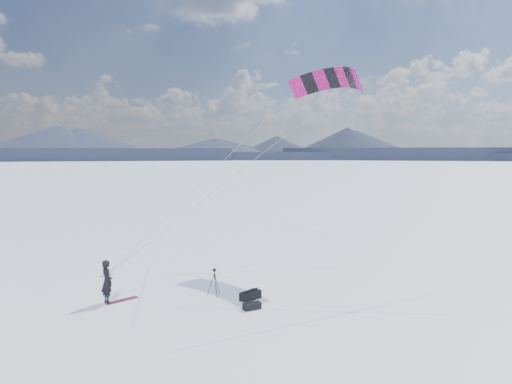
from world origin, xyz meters
TOP-DOWN VIEW (x-y plane):
  - ground at (0.00, 0.00)m, footprint 1800.00×1800.00m
  - horizon_hills at (-0.00, 0.00)m, footprint 704.47×706.88m
  - snow_tracks at (-1.98, 0.09)m, footprint 13.93×9.84m
  - snowkiter at (-2.16, 2.51)m, footprint 0.48×0.68m
  - snowboard at (-1.56, 2.52)m, footprint 1.44×0.55m
  - tripod at (1.97, 1.00)m, footprint 0.58×0.56m
  - gear_bag_a at (2.94, -0.31)m, footprint 1.03×0.70m
  - gear_bag_b at (2.29, -1.41)m, footprint 0.73×0.42m
  - power_kite at (11.19, 4.23)m, footprint 14.46×5.04m

SIDE VIEW (x-z plane):
  - ground at x=0.00m, z-range 0.00..0.00m
  - snowkiter at x=-2.16m, z-range -0.90..0.90m
  - snow_tracks at x=-1.98m, z-range 0.00..0.01m
  - snowboard at x=-1.56m, z-range 0.00..0.04m
  - gear_bag_b at x=2.29m, z-range -0.02..0.30m
  - gear_bag_a at x=2.94m, z-range -0.02..0.40m
  - tripod at x=1.97m, z-range 0.17..1.35m
  - horizon_hills at x=0.00m, z-range -0.74..8.48m
  - power_kite at x=11.19m, z-range 5.19..14.94m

